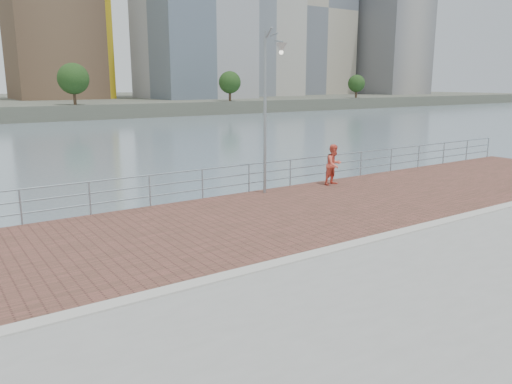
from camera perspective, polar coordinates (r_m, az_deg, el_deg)
water at (r=13.21m, az=5.09°, el=-15.72°), size 400.00×400.00×0.00m
brick_lane at (r=15.19m, az=-3.42°, el=-3.68°), size 40.00×6.80×0.02m
curb at (r=12.38m, az=5.28°, el=-7.41°), size 40.00×0.40×0.06m
guardrail at (r=17.95m, az=-9.05°, el=0.95°), size 39.06×0.06×1.13m
street_lamp at (r=18.58m, az=1.83°, el=12.27°), size 0.43×1.24×5.86m
bystander at (r=21.01m, az=8.89°, el=3.11°), size 0.88×0.72×1.69m
shoreline_trees at (r=86.97m, az=-26.04°, el=11.25°), size 144.00×5.08×6.77m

